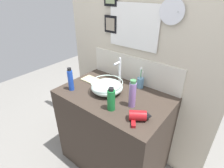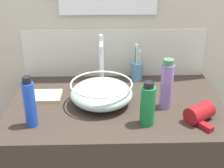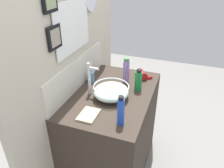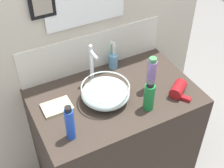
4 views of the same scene
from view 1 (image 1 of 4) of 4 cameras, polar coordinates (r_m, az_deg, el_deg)
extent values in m
plane|color=gray|center=(2.22, 0.47, -23.30)|extent=(6.00, 6.00, 0.00)
cube|color=#382D26|center=(1.88, 0.53, -14.95)|extent=(1.03, 0.66, 0.89)
cube|color=beige|center=(1.76, 7.96, 8.88)|extent=(1.69, 0.06, 2.31)
cube|color=beige|center=(1.77, 7.04, 4.71)|extent=(1.01, 0.02, 0.27)
cube|color=white|center=(1.67, 7.01, 18.15)|extent=(0.45, 0.01, 0.34)
cube|color=white|center=(1.66, 6.87, 18.12)|extent=(0.51, 0.01, 0.40)
cylinder|color=silver|center=(1.48, 18.95, 21.51)|extent=(0.20, 0.01, 0.20)
cylinder|color=silver|center=(1.48, 21.03, 21.17)|extent=(0.01, 0.06, 0.01)
cube|color=black|center=(1.81, -0.40, 18.95)|extent=(0.15, 0.02, 0.16)
cube|color=gray|center=(1.80, -0.59, 18.91)|extent=(0.11, 0.01, 0.12)
ellipsoid|color=silver|center=(1.61, -1.64, -0.99)|extent=(0.29, 0.29, 0.11)
torus|color=silver|center=(1.58, -1.66, 0.64)|extent=(0.29, 0.29, 0.01)
torus|color=#B2B7BC|center=(1.63, -1.61, -2.57)|extent=(0.11, 0.11, 0.01)
cylinder|color=silver|center=(1.71, 2.53, 3.61)|extent=(0.02, 0.02, 0.25)
cylinder|color=silver|center=(1.63, 1.68, 6.80)|extent=(0.02, 0.09, 0.02)
cylinder|color=silver|center=(1.65, 2.64, 8.05)|extent=(0.02, 0.02, 0.03)
cylinder|color=maroon|center=(1.31, 8.35, -10.14)|extent=(0.15, 0.13, 0.08)
cone|color=black|center=(1.32, 11.97, -10.20)|extent=(0.07, 0.08, 0.07)
cube|color=maroon|center=(1.29, 6.96, -12.44)|extent=(0.08, 0.09, 0.02)
cylinder|color=#598CB2|center=(1.71, 9.24, 0.40)|extent=(0.06, 0.06, 0.10)
cylinder|color=white|center=(1.69, 9.77, 1.19)|extent=(0.01, 0.01, 0.15)
cube|color=white|center=(1.65, 10.01, 3.81)|extent=(0.01, 0.01, 0.02)
cylinder|color=green|center=(1.70, 9.31, 2.01)|extent=(0.01, 0.01, 0.19)
cube|color=white|center=(1.66, 9.59, 5.16)|extent=(0.01, 0.01, 0.02)
cylinder|color=white|center=(1.68, 9.03, 1.68)|extent=(0.01, 0.01, 0.19)
cube|color=white|center=(1.63, 9.30, 4.88)|extent=(0.01, 0.01, 0.02)
cylinder|color=blue|center=(1.67, -13.35, 1.13)|extent=(0.05, 0.05, 0.20)
cylinder|color=black|center=(1.62, -13.80, 4.67)|extent=(0.04, 0.04, 0.03)
cylinder|color=#8C6BB2|center=(1.40, 6.67, -3.57)|extent=(0.06, 0.06, 0.21)
cylinder|color=#3F7F4C|center=(1.34, 6.96, 0.76)|extent=(0.05, 0.05, 0.03)
cylinder|color=#197233|center=(1.37, -0.28, -5.31)|extent=(0.06, 0.06, 0.17)
cylinder|color=black|center=(1.31, -0.29, -1.73)|extent=(0.04, 0.04, 0.02)
cube|color=tan|center=(1.85, -7.04, 1.39)|extent=(0.17, 0.13, 0.02)
camera|label=2|loc=(0.93, -66.10, 4.32)|focal=50.00mm
camera|label=3|loc=(2.40, -43.38, 25.26)|focal=35.00mm
camera|label=4|loc=(1.59, -70.06, 29.62)|focal=50.00mm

